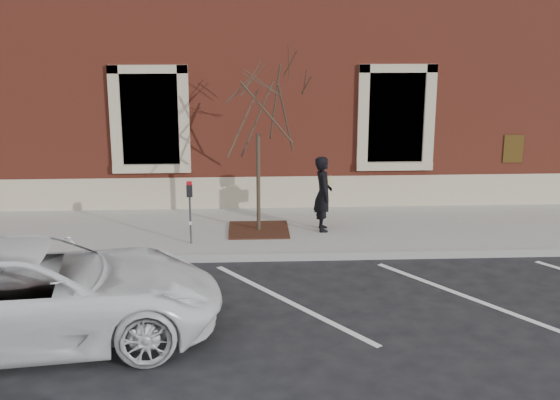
{
  "coord_description": "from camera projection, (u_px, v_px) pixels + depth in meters",
  "views": [
    {
      "loc": [
        -0.71,
        -13.5,
        4.77
      ],
      "look_at": [
        0.0,
        0.6,
        1.1
      ],
      "focal_mm": 45.0,
      "sensor_mm": 36.0,
      "label": 1
    }
  ],
  "objects": [
    {
      "name": "tree_grate",
      "position": [
        259.0,
        230.0,
        15.72
      ],
      "size": [
        1.34,
        1.34,
        0.03
      ],
      "primitive_type": "cube",
      "color": "#472516",
      "rests_on": "sidewalk_near"
    },
    {
      "name": "building_civic",
      "position": [
        268.0,
        45.0,
        20.76
      ],
      "size": [
        40.0,
        8.62,
        8.0
      ],
      "color": "brown",
      "rests_on": "ground"
    },
    {
      "name": "sapling",
      "position": [
        258.0,
        106.0,
        15.03
      ],
      "size": [
        2.39,
        2.39,
        3.98
      ],
      "color": "#433528",
      "rests_on": "sidewalk_near"
    },
    {
      "name": "parking_meter",
      "position": [
        190.0,
        201.0,
        14.6
      ],
      "size": [
        0.12,
        0.09,
        1.34
      ],
      "rotation": [
        0.0,
        0.0,
        -0.39
      ],
      "color": "#595B60",
      "rests_on": "sidewalk_near"
    },
    {
      "name": "curb_near",
      "position": [
        282.0,
        257.0,
        14.22
      ],
      "size": [
        40.0,
        0.12,
        0.15
      ],
      "primitive_type": "cube",
      "color": "#9E9E99",
      "rests_on": "ground"
    },
    {
      "name": "white_truck",
      "position": [
        35.0,
        293.0,
        10.5
      ],
      "size": [
        5.91,
        3.38,
        1.55
      ],
      "primitive_type": "imported",
      "rotation": [
        0.0,
        0.0,
        1.72
      ],
      "color": "white",
      "rests_on": "ground"
    },
    {
      "name": "ground",
      "position": [
        281.0,
        260.0,
        14.29
      ],
      "size": [
        120.0,
        120.0,
        0.0
      ],
      "primitive_type": "plane",
      "color": "#28282B",
      "rests_on": "ground"
    },
    {
      "name": "parking_stripes",
      "position": [
        288.0,
        302.0,
        12.16
      ],
      "size": [
        28.0,
        4.4,
        0.01
      ],
      "primitive_type": null,
      "color": "silver",
      "rests_on": "ground"
    },
    {
      "name": "man",
      "position": [
        323.0,
        194.0,
        15.56
      ],
      "size": [
        0.4,
        0.61,
        1.68
      ],
      "primitive_type": "imported",
      "rotation": [
        0.0,
        0.0,
        1.57
      ],
      "color": "black",
      "rests_on": "sidewalk_near"
    },
    {
      "name": "sidewalk_near",
      "position": [
        277.0,
        231.0,
        15.96
      ],
      "size": [
        40.0,
        3.5,
        0.15
      ],
      "primitive_type": "cube",
      "color": "#A7A49D",
      "rests_on": "ground"
    }
  ]
}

